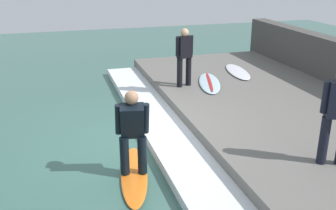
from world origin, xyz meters
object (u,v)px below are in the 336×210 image
at_px(surfboard_waiting_far, 209,83).
at_px(surfboard_spare, 238,72).
at_px(surfer_riding, 133,129).
at_px(surfboard_riding, 134,174).
at_px(surfer_waiting_far, 184,54).

height_order(surfboard_waiting_far, surfboard_spare, surfboard_waiting_far).
bearing_deg(surfer_riding, surfboard_riding, 75.96).
xyz_separation_m(surfboard_riding, surfer_waiting_far, (2.06, 3.46, 1.20)).
xyz_separation_m(surfboard_waiting_far, surfboard_spare, (1.21, 0.80, -0.00)).
xyz_separation_m(surfer_waiting_far, surfboard_waiting_far, (0.71, -0.03, -0.81)).
height_order(surfboard_riding, surfboard_spare, surfboard_spare).
bearing_deg(surfboard_waiting_far, surfboard_riding, -128.89).
xyz_separation_m(surfer_waiting_far, surfboard_spare, (1.92, 0.78, -0.81)).
height_order(surfboard_riding, surfer_waiting_far, surfer_waiting_far).
bearing_deg(surfboard_riding, surfer_waiting_far, 59.19).
xyz_separation_m(surfer_riding, surfboard_waiting_far, (2.77, 3.43, -0.46)).
distance_m(surfboard_riding, surfboard_waiting_far, 4.42).
bearing_deg(surfboard_spare, surfer_waiting_far, -157.95).
height_order(surfer_waiting_far, surfboard_spare, surfer_waiting_far).
relative_size(surfer_waiting_far, surfboard_waiting_far, 0.76).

